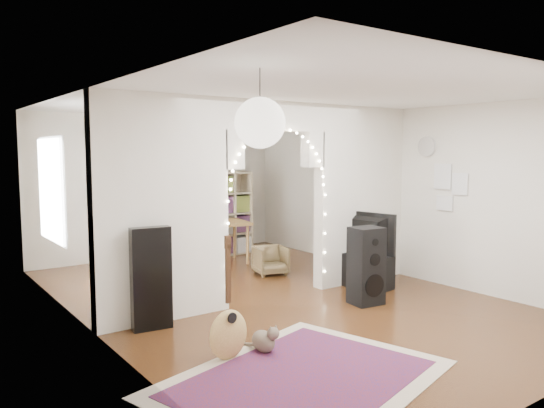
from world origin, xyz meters
TOP-DOWN VIEW (x-y plane):
  - floor at (0.00, 0.00)m, footprint 7.50×7.50m
  - ceiling at (0.00, 0.00)m, footprint 5.00×7.50m
  - wall_back at (0.00, 3.75)m, footprint 5.00×0.02m
  - wall_left at (-2.50, 0.00)m, footprint 0.02×7.50m
  - wall_right at (2.50, 0.00)m, footprint 0.02×7.50m
  - divider_wall at (0.00, 0.00)m, footprint 5.00×0.20m
  - fairy_lights at (0.00, -0.13)m, footprint 1.64×0.04m
  - window at (-2.47, 1.80)m, footprint 0.04×1.20m
  - wall_clock at (2.48, -0.60)m, footprint 0.03×0.31m
  - picture_frames at (2.48, -1.00)m, footprint 0.02×0.50m
  - paper_lantern at (-1.90, -2.40)m, footprint 0.40×0.40m
  - ceiling_fan at (0.00, 2.00)m, footprint 1.10×1.10m
  - area_rug at (-1.37, -2.31)m, footprint 2.90×2.46m
  - guitar_case at (-1.92, -0.25)m, footprint 0.47×0.20m
  - acoustic_guitar at (-1.67, -1.53)m, footprint 0.44×0.22m
  - tabby_cat at (-1.28, -1.58)m, footprint 0.27×0.46m
  - floor_speaker at (0.80, -0.98)m, footprint 0.44×0.40m
  - media_console at (1.41, -0.25)m, footprint 0.55×1.05m
  - tv at (1.41, -0.25)m, footprint 0.31×1.08m
  - bookcase at (0.75, 3.00)m, footprint 1.61×0.51m
  - dining_table at (0.45, 2.44)m, footprint 1.32×1.00m
  - flower_vase at (0.45, 2.44)m, footprint 0.21×0.21m
  - dining_chair_left at (-0.60, 3.03)m, footprint 0.77×0.78m
  - dining_chair_right at (0.77, 1.14)m, footprint 0.62×0.63m

SIDE VIEW (x-z plane):
  - floor at x=0.00m, z-range 0.00..0.00m
  - area_rug at x=-1.37m, z-range 0.00..0.02m
  - tabby_cat at x=-1.28m, z-range -0.03..0.28m
  - dining_chair_right at x=0.77m, z-range 0.00..0.47m
  - media_console at x=1.41m, z-range 0.00..0.50m
  - dining_chair_left at x=-0.60m, z-range 0.00..0.55m
  - acoustic_guitar at x=-1.67m, z-range -0.07..0.97m
  - floor_speaker at x=0.80m, z-range 0.00..1.03m
  - guitar_case at x=-1.92m, z-range 0.00..1.18m
  - dining_table at x=0.45m, z-range 0.30..1.06m
  - tv at x=1.41m, z-range 0.50..1.12m
  - bookcase at x=0.75m, z-range 0.00..1.63m
  - flower_vase at x=0.45m, z-range 0.76..0.95m
  - wall_back at x=0.00m, z-range 0.00..2.70m
  - wall_left at x=-2.50m, z-range 0.00..2.70m
  - wall_right at x=2.50m, z-range 0.00..2.70m
  - divider_wall at x=0.00m, z-range 0.07..2.77m
  - window at x=-2.47m, z-range 0.80..2.20m
  - picture_frames at x=2.48m, z-range 1.15..1.85m
  - fairy_lights at x=0.00m, z-range 0.75..2.35m
  - wall_clock at x=2.48m, z-range 1.95..2.25m
  - paper_lantern at x=-1.90m, z-range 2.05..2.45m
  - ceiling_fan at x=0.00m, z-range 2.25..2.55m
  - ceiling at x=0.00m, z-range 2.69..2.71m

